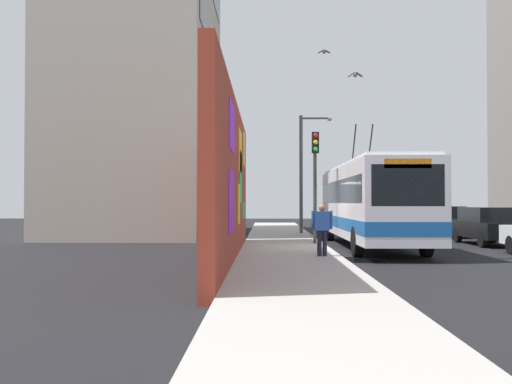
{
  "coord_description": "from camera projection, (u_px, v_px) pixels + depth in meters",
  "views": [
    {
      "loc": [
        -20.48,
        2.32,
        1.79
      ],
      "look_at": [
        -0.62,
        2.68,
        2.16
      ],
      "focal_mm": 38.83,
      "sensor_mm": 36.0,
      "label": 1
    }
  ],
  "objects": [
    {
      "name": "pedestrian_at_curb",
      "position": [
        322.0,
        226.0,
        16.86
      ],
      "size": [
        0.22,
        0.65,
        1.58
      ],
      "color": "#1E1E2D",
      "rests_on": "sidewalk_slab"
    },
    {
      "name": "city_bus",
      "position": [
        370.0,
        201.0,
        21.94
      ],
      "size": [
        11.91,
        2.54,
        5.07
      ],
      "color": "silver",
      "rests_on": "ground_plane"
    },
    {
      "name": "sidewalk_slab",
      "position": [
        285.0,
        249.0,
        20.43
      ],
      "size": [
        48.0,
        3.2,
        0.15
      ],
      "primitive_type": "cube",
      "color": "#ADA8A0",
      "rests_on": "ground_plane"
    },
    {
      "name": "graffiti_wall",
      "position": [
        232.0,
        182.0,
        16.8
      ],
      "size": [
        14.59,
        0.32,
        4.81
      ],
      "color": "maroon",
      "rests_on": "ground_plane"
    },
    {
      "name": "curbside_puddle",
      "position": [
        360.0,
        260.0,
        17.13
      ],
      "size": [
        1.83,
        1.83,
        0.0
      ],
      "primitive_type": "cylinder",
      "color": "black",
      "rests_on": "ground_plane"
    },
    {
      "name": "building_far_left",
      "position": [
        142.0,
        40.0,
        30.76
      ],
      "size": [
        12.49,
        7.68,
        21.7
      ],
      "color": "#B2A899",
      "rests_on": "ground_plane"
    },
    {
      "name": "ground_plane",
      "position": [
        329.0,
        251.0,
        20.4
      ],
      "size": [
        80.0,
        80.0,
        0.0
      ],
      "primitive_type": "plane",
      "color": "black"
    },
    {
      "name": "traffic_light",
      "position": [
        315.0,
        168.0,
        22.09
      ],
      "size": [
        0.49,
        0.28,
        4.47
      ],
      "color": "#2D382D",
      "rests_on": "sidewalk_slab"
    },
    {
      "name": "flying_pigeons",
      "position": [
        333.0,
        8.0,
        19.07
      ],
      "size": [
        9.86,
        2.61,
        3.52
      ],
      "color": "gray"
    },
    {
      "name": "street_lamp",
      "position": [
        305.0,
        165.0,
        29.38
      ],
      "size": [
        0.44,
        1.75,
        6.26
      ],
      "color": "#4C4C51",
      "rests_on": "sidewalk_slab"
    },
    {
      "name": "parked_car_black",
      "position": [
        488.0,
        225.0,
        23.23
      ],
      "size": [
        4.34,
        1.77,
        1.58
      ],
      "color": "black",
      "rests_on": "ground_plane"
    },
    {
      "name": "parked_car_dark_gray",
      "position": [
        442.0,
        220.0,
        29.28
      ],
      "size": [
        4.94,
        1.82,
        1.58
      ],
      "color": "#38383D",
      "rests_on": "ground_plane"
    }
  ]
}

